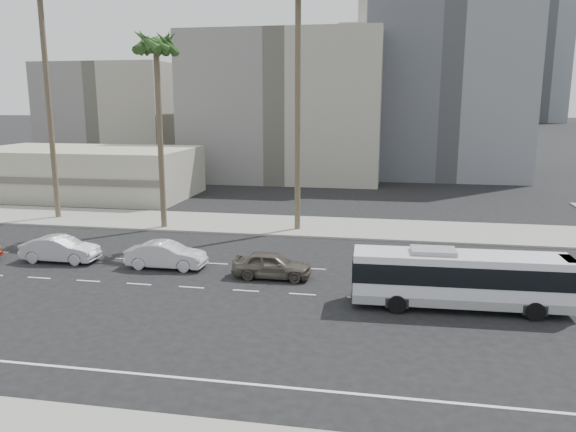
% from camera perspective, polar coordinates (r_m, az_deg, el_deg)
% --- Properties ---
extents(ground, '(700.00, 700.00, 0.00)m').
position_cam_1_polar(ground, '(28.52, 7.51, -8.37)').
color(ground, black).
rests_on(ground, ground).
extents(sidewalk_north, '(120.00, 7.00, 0.15)m').
position_cam_1_polar(sidewalk_north, '(43.39, 8.58, -1.31)').
color(sidewalk_north, gray).
rests_on(sidewalk_north, ground).
extents(commercial_low, '(22.00, 12.16, 5.00)m').
position_cam_1_polar(commercial_low, '(61.70, -20.11, 4.24)').
color(commercial_low, '#AAA793').
rests_on(commercial_low, ground).
extents(midrise_beige_west, '(24.00, 18.00, 18.00)m').
position_cam_1_polar(midrise_beige_west, '(72.98, -0.02, 11.11)').
color(midrise_beige_west, gray).
rests_on(midrise_beige_west, ground).
extents(midrise_gray_center, '(20.00, 20.00, 26.00)m').
position_cam_1_polar(midrise_gray_center, '(79.15, 15.77, 13.62)').
color(midrise_gray_center, '#575A61').
rests_on(midrise_gray_center, ground).
extents(midrise_beige_far, '(18.00, 16.00, 15.00)m').
position_cam_1_polar(midrise_beige_far, '(86.22, -16.90, 9.70)').
color(midrise_beige_far, gray).
rests_on(midrise_beige_far, ground).
extents(civic_tower, '(42.00, 42.00, 129.00)m').
position_cam_1_polar(civic_tower, '(278.33, 10.12, 17.51)').
color(civic_tower, beige).
rests_on(civic_tower, ground).
extents(highrise_right, '(26.00, 26.00, 70.00)m').
position_cam_1_polar(highrise_right, '(261.73, 20.84, 16.49)').
color(highrise_right, '#545B63').
rests_on(highrise_right, ground).
extents(highrise_far, '(22.00, 22.00, 60.00)m').
position_cam_1_polar(highrise_far, '(295.63, 24.64, 14.59)').
color(highrise_far, '#545B63').
rests_on(highrise_far, ground).
extents(city_bus, '(10.17, 2.58, 2.90)m').
position_cam_1_polar(city_bus, '(27.71, 17.27, -6.09)').
color(city_bus, silver).
rests_on(city_bus, ground).
extents(car_a, '(1.80, 4.44, 1.51)m').
position_cam_1_polar(car_a, '(31.21, -1.66, -5.03)').
color(car_a, '#595148').
rests_on(car_a, ground).
extents(car_b, '(1.69, 4.75, 1.56)m').
position_cam_1_polar(car_b, '(33.81, -12.43, -3.95)').
color(car_b, silver).
rests_on(car_b, ground).
extents(car_c, '(1.74, 4.79, 1.57)m').
position_cam_1_polar(car_c, '(37.10, -22.38, -3.17)').
color(car_c, '#ADADB3').
rests_on(car_c, ground).
extents(palm_mid, '(4.88, 4.88, 15.07)m').
position_cam_1_polar(palm_mid, '(43.52, -13.43, 16.43)').
color(palm_mid, brown).
rests_on(palm_mid, ground).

